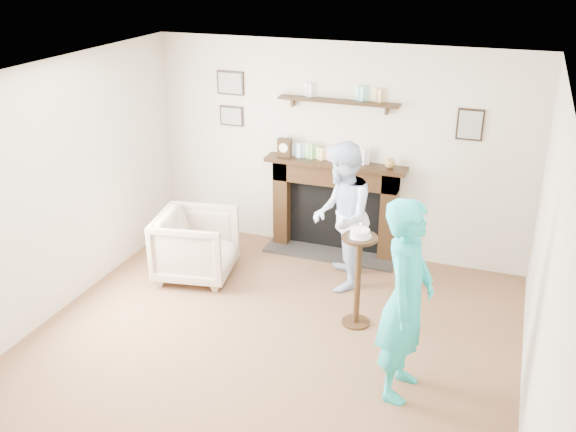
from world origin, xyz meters
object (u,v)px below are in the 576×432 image
(man, at_px, (339,284))
(woman, at_px, (399,389))
(armchair, at_px, (198,275))
(pedestal_table, at_px, (359,263))

(man, xyz_separation_m, woman, (0.98, -1.58, 0.00))
(armchair, height_order, man, man)
(man, xyz_separation_m, pedestal_table, (0.38, -0.71, 0.67))
(pedestal_table, bearing_deg, woman, -55.36)
(armchair, bearing_deg, woman, -125.67)
(armchair, xyz_separation_m, woman, (2.54, -1.22, 0.00))
(armchair, relative_size, man, 0.52)
(woman, relative_size, pedestal_table, 1.59)
(man, relative_size, pedestal_table, 1.48)
(armchair, height_order, pedestal_table, pedestal_table)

